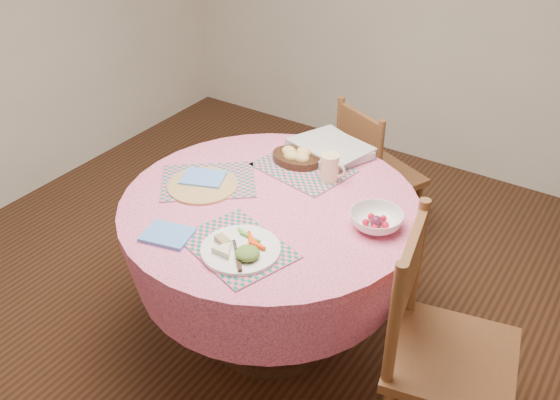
{
  "coord_description": "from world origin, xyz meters",
  "views": [
    {
      "loc": [
        1.21,
        -1.76,
        2.16
      ],
      "look_at": [
        0.05,
        0.0,
        0.78
      ],
      "focal_mm": 40.0,
      "sensor_mm": 36.0,
      "label": 1
    }
  ],
  "objects": [
    {
      "name": "ground",
      "position": [
        0.0,
        0.0,
        0.0
      ],
      "size": [
        4.0,
        4.0,
        0.0
      ],
      "primitive_type": "plane",
      "color": "#331C0F",
      "rests_on": "ground"
    },
    {
      "name": "dining_table",
      "position": [
        0.0,
        0.0,
        0.56
      ],
      "size": [
        1.24,
        1.24,
        0.75
      ],
      "color": "pink",
      "rests_on": "ground"
    },
    {
      "name": "chair_right",
      "position": [
        0.82,
        -0.14,
        0.51
      ],
      "size": [
        0.52,
        0.54,
        0.98
      ],
      "rotation": [
        0.0,
        0.0,
        1.78
      ],
      "color": "brown",
      "rests_on": "ground"
    },
    {
      "name": "chair_back",
      "position": [
        0.04,
        0.94,
        0.44
      ],
      "size": [
        0.51,
        0.5,
        0.85
      ],
      "rotation": [
        0.0,
        0.0,
        2.72
      ],
      "color": "brown",
      "rests_on": "ground"
    },
    {
      "name": "placemat_front",
      "position": [
        0.07,
        -0.32,
        0.75
      ],
      "size": [
        0.47,
        0.41,
        0.01
      ],
      "primitive_type": "cube",
      "rotation": [
        0.0,
        0.0,
        -0.31
      ],
      "color": "#11635C",
      "rests_on": "dining_table"
    },
    {
      "name": "placemat_left",
      "position": [
        -0.31,
        -0.01,
        0.75
      ],
      "size": [
        0.5,
        0.48,
        0.01
      ],
      "primitive_type": "cube",
      "rotation": [
        0.0,
        0.0,
        0.68
      ],
      "color": "#11635C",
      "rests_on": "dining_table"
    },
    {
      "name": "placemat_back",
      "position": [
        -0.03,
        0.31,
        0.75
      ],
      "size": [
        0.45,
        0.37,
        0.01
      ],
      "primitive_type": "cube",
      "rotation": [
        0.0,
        0.0,
        -0.19
      ],
      "color": "#11635C",
      "rests_on": "dining_table"
    },
    {
      "name": "wicker_trivet",
      "position": [
        -0.31,
        -0.06,
        0.76
      ],
      "size": [
        0.3,
        0.3,
        0.01
      ],
      "primitive_type": "cylinder",
      "color": "olive",
      "rests_on": "dining_table"
    },
    {
      "name": "napkin_near",
      "position": [
        -0.19,
        -0.41,
        0.76
      ],
      "size": [
        0.21,
        0.18,
        0.01
      ],
      "primitive_type": "cube",
      "rotation": [
        0.0,
        0.0,
        0.23
      ],
      "color": "#558ADA",
      "rests_on": "dining_table"
    },
    {
      "name": "napkin_far",
      "position": [
        -0.34,
        -0.02,
        0.76
      ],
      "size": [
        0.22,
        0.2,
        0.01
      ],
      "primitive_type": "cube",
      "rotation": [
        0.0,
        0.0,
        0.37
      ],
      "color": "#558ADA",
      "rests_on": "placemat_left"
    },
    {
      "name": "dinner_plate",
      "position": [
        0.1,
        -0.34,
        0.77
      ],
      "size": [
        0.29,
        0.29,
        0.05
      ],
      "rotation": [
        0.0,
        0.0,
        -0.35
      ],
      "color": "white",
      "rests_on": "placemat_front"
    },
    {
      "name": "bread_bowl",
      "position": [
        -0.08,
        0.34,
        0.78
      ],
      "size": [
        0.23,
        0.23,
        0.08
      ],
      "color": "black",
      "rests_on": "placemat_back"
    },
    {
      "name": "latte_mug",
      "position": [
        0.12,
        0.29,
        0.82
      ],
      "size": [
        0.12,
        0.08,
        0.12
      ],
      "color": "beige",
      "rests_on": "placemat_back"
    },
    {
      "name": "fruit_bowl",
      "position": [
        0.44,
        0.08,
        0.78
      ],
      "size": [
        0.21,
        0.21,
        0.06
      ],
      "rotation": [
        0.0,
        0.0,
        0.0
      ],
      "color": "white",
      "rests_on": "dining_table"
    },
    {
      "name": "newspaper_stack",
      "position": [
        -0.0,
        0.5,
        0.78
      ],
      "size": [
        0.42,
        0.38,
        0.04
      ],
      "rotation": [
        0.0,
        0.0,
        -0.41
      ],
      "color": "silver",
      "rests_on": "dining_table"
    }
  ]
}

